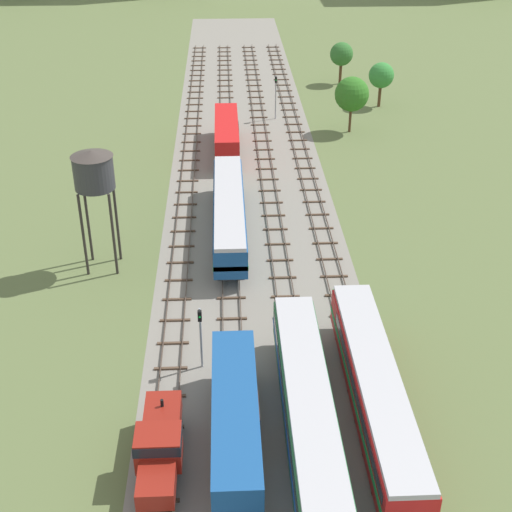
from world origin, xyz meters
TOP-DOWN VIEW (x-y plane):
  - ground_plane at (0.00, 56.00)m, footprint 480.00×480.00m
  - ballast_bed at (0.00, 56.00)m, footprint 17.50×176.00m
  - track_far_left at (-6.75, 57.00)m, footprint 2.40×126.00m
  - track_left at (-2.25, 57.00)m, footprint 2.40×126.00m
  - track_centre_left at (2.25, 57.00)m, footprint 2.40×126.00m
  - track_centre at (6.75, 57.00)m, footprint 2.40×126.00m
  - shunter_loco_far_left_nearest at (-6.75, 15.91)m, footprint 2.74×8.46m
  - passenger_coach_centre_left_near at (2.25, 17.30)m, footprint 2.96×22.00m
  - freight_boxcar_left_mid at (-2.24, 17.60)m, footprint 2.87×14.00m
  - diesel_railcar_centre_midfar at (6.75, 19.70)m, footprint 2.96×20.50m
  - diesel_railcar_left_far at (-2.25, 45.63)m, footprint 2.96×20.50m
  - freight_boxcar_left_farther at (-2.24, 67.15)m, footprint 2.87×14.00m
  - water_tower at (-13.45, 40.27)m, footprint 3.54×3.54m
  - signal_post_nearest at (-4.50, 25.64)m, footprint 0.28×0.47m
  - signal_post_near at (4.50, 79.00)m, footprint 0.28×0.47m
  - lineside_tree_0 at (15.76, 95.03)m, footprint 3.55×3.55m
  - lineside_tree_1 at (13.83, 73.49)m, footprint 4.39×4.39m
  - lineside_tree_2 at (19.69, 83.64)m, footprint 3.55×3.55m

SIDE VIEW (x-z plane):
  - ground_plane at x=0.00m, z-range 0.00..0.00m
  - ballast_bed at x=0.00m, z-range 0.00..0.01m
  - track_far_left at x=-6.75m, z-range -0.01..0.28m
  - track_left at x=-2.25m, z-range -0.01..0.28m
  - track_centre_left at x=2.25m, z-range -0.01..0.28m
  - track_centre at x=6.75m, z-range -0.01..0.28m
  - shunter_loco_far_left_nearest at x=-6.75m, z-range 0.46..3.56m
  - freight_boxcar_left_mid at x=-2.24m, z-range 0.65..4.25m
  - freight_boxcar_left_farther at x=-2.24m, z-range 0.65..4.25m
  - diesel_railcar_centre_midfar at x=6.75m, z-range 0.70..4.50m
  - diesel_railcar_left_far at x=-2.25m, z-range 0.70..4.50m
  - passenger_coach_centre_left_near at x=2.25m, z-range 0.71..4.51m
  - signal_post_nearest at x=-4.50m, z-range 0.70..5.75m
  - signal_post_near at x=4.50m, z-range 0.77..6.71m
  - lineside_tree_2 at x=19.69m, z-range 1.33..7.63m
  - lineside_tree_0 at x=15.76m, z-range 1.39..7.81m
  - lineside_tree_1 at x=13.83m, z-range 1.41..8.64m
  - water_tower at x=-13.45m, z-range 3.61..14.63m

